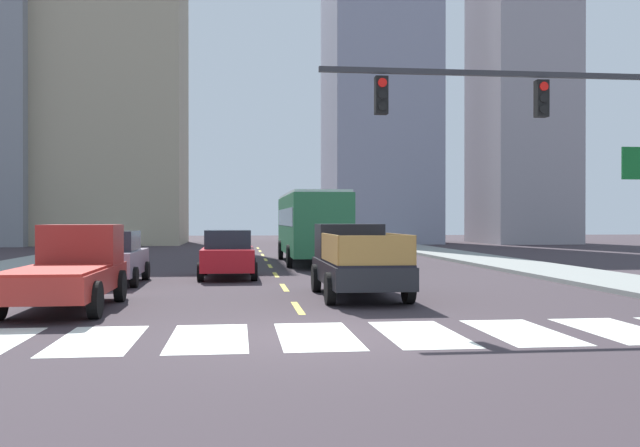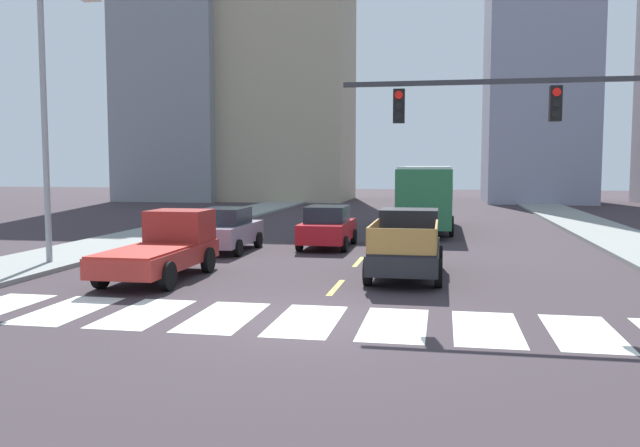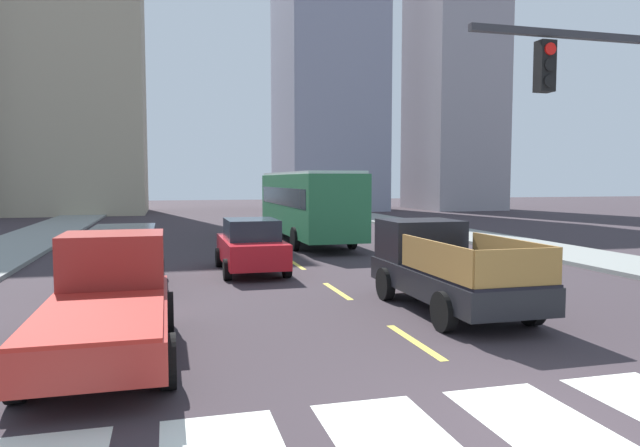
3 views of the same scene
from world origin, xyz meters
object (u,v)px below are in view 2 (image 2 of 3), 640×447
sedan_far (328,227)px  traffic_signal_gantry (606,130)px  city_bus (427,193)px  streetlight_left (49,117)px  pickup_stakebed (407,245)px  pickup_dark (165,247)px  sedan_near_right (226,230)px

sedan_far → traffic_signal_gantry: bearing=-47.7°
city_bus → streetlight_left: size_ratio=1.20×
pickup_stakebed → city_bus: 14.35m
city_bus → sedan_far: bearing=-114.9°
pickup_stakebed → pickup_dark: (-7.17, -1.75, -0.02)m
city_bus → pickup_dark: bearing=-114.3°
pickup_dark → sedan_near_right: (-0.11, 6.09, -0.06)m
sedan_near_right → sedan_far: bearing=29.2°
sedan_far → traffic_signal_gantry: traffic_signal_gantry is taller
traffic_signal_gantry → streetlight_left: 16.92m
pickup_stakebed → city_bus: city_bus is taller
pickup_dark → sedan_far: bearing=65.2°
pickup_dark → sedan_far: (3.60, 8.03, -0.06)m
pickup_stakebed → pickup_dark: bearing=-164.2°
sedan_near_right → traffic_signal_gantry: 14.90m
pickup_dark → sedan_far: size_ratio=1.18×
sedan_near_right → streetlight_left: streetlight_left is taller
sedan_far → streetlight_left: size_ratio=0.49×
pickup_dark → traffic_signal_gantry: bearing=-9.6°
traffic_signal_gantry → streetlight_left: bearing=168.9°
pickup_dark → sedan_far: pickup_dark is taller
city_bus → traffic_signal_gantry: (4.62, -17.95, 2.26)m
city_bus → streetlight_left: streetlight_left is taller
pickup_dark → sedan_near_right: bearing=90.4°
pickup_dark → streetlight_left: size_ratio=0.58×
pickup_dark → city_bus: city_bus is taller
city_bus → sedan_near_right: size_ratio=2.45×
city_bus → streetlight_left: 19.20m
pickup_dark → city_bus: (7.40, 16.06, 1.03)m
pickup_dark → streetlight_left: streetlight_left is taller
sedan_far → sedan_near_right: bearing=-150.4°
pickup_dark → pickup_stakebed: bearing=13.0°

